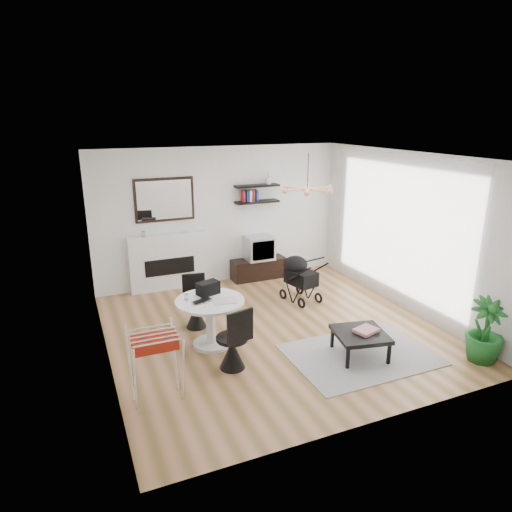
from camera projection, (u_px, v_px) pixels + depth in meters
name	position (u px, v px, depth m)	size (l,w,h in m)	color
floor	(273.00, 330.00, 7.24)	(5.00, 5.00, 0.00)	brown
ceiling	(276.00, 156.00, 6.44)	(5.00, 5.00, 0.00)	white
wall_back	(221.00, 216.00, 9.03)	(5.00, 5.00, 0.00)	white
wall_left	(100.00, 269.00, 5.90)	(5.00, 5.00, 0.00)	white
wall_right	(407.00, 232.00, 7.77)	(5.00, 5.00, 0.00)	white
sheer_curtain	(394.00, 230.00, 7.91)	(0.04, 3.60, 2.60)	white
fireplace	(168.00, 255.00, 8.75)	(1.50, 0.17, 2.16)	white
shelf_lower	(257.00, 202.00, 9.12)	(0.90, 0.25, 0.04)	black
shelf_upper	(257.00, 186.00, 9.02)	(0.90, 0.25, 0.04)	black
pendant_lamp	(307.00, 189.00, 7.13)	(0.90, 0.90, 0.10)	tan
tv_console	(258.00, 269.00, 9.46)	(1.13, 0.39, 0.42)	black
crt_tv	(259.00, 247.00, 9.33)	(0.56, 0.49, 0.49)	silver
dining_table	(210.00, 316.00, 6.60)	(1.00, 1.00, 0.73)	white
laptop	(204.00, 302.00, 6.43)	(0.30, 0.19, 0.02)	black
black_bag	(208.00, 288.00, 6.71)	(0.32, 0.19, 0.19)	black
newspaper	(225.00, 301.00, 6.49)	(0.33, 0.27, 0.01)	white
drinking_glass	(186.00, 297.00, 6.52)	(0.05, 0.05, 0.09)	white
chair_far	(196.00, 311.00, 7.27)	(0.41, 0.43, 0.84)	black
chair_near	(233.00, 349.00, 6.06)	(0.45, 0.47, 0.90)	black
drying_rack	(156.00, 365.00, 5.33)	(0.59, 0.55, 0.87)	white
stroller	(299.00, 280.00, 8.31)	(0.60, 0.80, 0.91)	black
rug	(360.00, 355.00, 6.47)	(2.00, 1.44, 0.01)	gray
coffee_table	(360.00, 335.00, 6.35)	(0.82, 0.82, 0.35)	black
magazines	(366.00, 330.00, 6.35)	(0.31, 0.24, 0.04)	#DC3751
potted_plant	(485.00, 331.00, 6.21)	(0.51, 0.51, 0.90)	#1B6023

